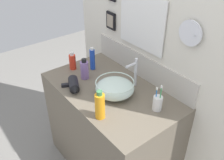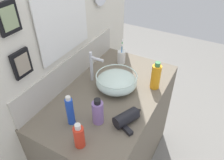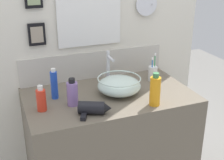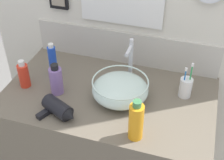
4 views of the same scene
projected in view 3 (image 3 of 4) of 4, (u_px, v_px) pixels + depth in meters
The scene contains 10 objects.
vanity_counter at pixel (109, 148), 2.24m from camera, with size 1.11×0.65×0.86m, color #6B6051.
back_panel at pixel (91, 27), 2.23m from camera, with size 1.71×0.10×2.48m.
glass_bowl_sink at pixel (119, 85), 2.07m from camera, with size 0.29×0.29×0.11m.
faucet at pixel (109, 65), 2.20m from camera, with size 0.02×0.11×0.24m.
hair_drier at pixel (94, 108), 1.81m from camera, with size 0.21×0.15×0.08m.
toothbrush_cup at pixel (153, 73), 2.28m from camera, with size 0.07×0.07×0.21m.
soap_dispenser at pixel (155, 91), 1.90m from camera, with size 0.07×0.07×0.21m.
shampoo_bottle at pixel (41, 100), 1.84m from camera, with size 0.06×0.06×0.16m.
spray_bottle at pixel (54, 84), 1.98m from camera, with size 0.04×0.04×0.20m.
lotion_bottle at pixel (72, 93), 1.90m from camera, with size 0.07×0.07×0.18m.
Camera 3 is at (-0.67, -1.76, 1.74)m, focal length 50.00 mm.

